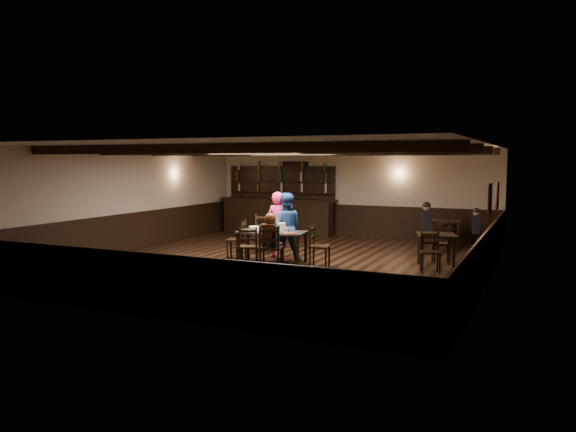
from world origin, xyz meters
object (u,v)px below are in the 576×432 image
at_px(bar_counter, 279,211).
at_px(cake, 254,228).
at_px(dining_table, 272,235).
at_px(woman_pink, 278,225).
at_px(man_blue, 285,227).
at_px(chair_near_right, 270,245).
at_px(chair_near_left, 248,244).

bearing_deg(bar_counter, cake, -70.81).
bearing_deg(bar_counter, dining_table, -66.04).
xyz_separation_m(cake, bar_counter, (-1.69, 4.86, -0.07)).
relative_size(woman_pink, man_blue, 1.00).
xyz_separation_m(dining_table, cake, (-0.48, 0.02, 0.12)).
height_order(woman_pink, bar_counter, bar_counter).
relative_size(cake, bar_counter, 0.07).
bearing_deg(dining_table, chair_near_right, -66.16).
bearing_deg(cake, woman_pink, 65.86).
height_order(chair_near_right, man_blue, man_blue).
bearing_deg(man_blue, chair_near_right, 79.79).
relative_size(woman_pink, cake, 5.60).
relative_size(woman_pink, bar_counter, 0.41).
height_order(dining_table, woman_pink, woman_pink).
relative_size(chair_near_left, bar_counter, 0.24).
bearing_deg(woman_pink, man_blue, 150.89).
relative_size(chair_near_left, chair_near_right, 0.94).
distance_m(dining_table, man_blue, 0.51).
distance_m(chair_near_left, man_blue, 1.27).
distance_m(chair_near_right, woman_pink, 1.64).
height_order(cake, bar_counter, bar_counter).
bearing_deg(dining_table, woman_pink, 104.13).
xyz_separation_m(woman_pink, cake, (-0.30, -0.67, -0.02)).
height_order(woman_pink, cake, woman_pink).
relative_size(chair_near_right, man_blue, 0.61).
distance_m(dining_table, chair_near_right, 0.92).
distance_m(dining_table, bar_counter, 5.34).
height_order(chair_near_right, bar_counter, bar_counter).
bearing_deg(woman_pink, chair_near_left, 94.72).
xyz_separation_m(chair_near_left, chair_near_right, (0.60, -0.12, 0.03)).
bearing_deg(woman_pink, dining_table, 111.22).
xyz_separation_m(man_blue, cake, (-0.60, -0.46, -0.02)).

